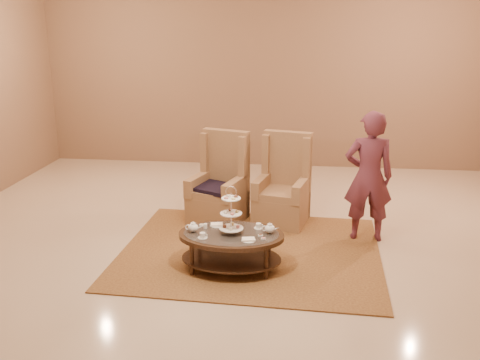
# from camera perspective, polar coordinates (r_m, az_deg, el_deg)

# --- Properties ---
(ground) EXTENTS (8.00, 8.00, 0.00)m
(ground) POSITION_cam_1_polar(r_m,az_deg,el_deg) (6.23, -0.08, -7.88)
(ground) COLOR beige
(ground) RESTS_ON ground
(ceiling) EXTENTS (8.00, 8.00, 0.02)m
(ceiling) POSITION_cam_1_polar(r_m,az_deg,el_deg) (6.23, -0.08, -7.88)
(ceiling) COLOR silver
(ceiling) RESTS_ON ground
(wall_back) EXTENTS (8.00, 0.04, 3.50)m
(wall_back) POSITION_cam_1_polar(r_m,az_deg,el_deg) (9.68, 2.73, 11.71)
(wall_back) COLOR #88644A
(wall_back) RESTS_ON ground
(rug) EXTENTS (3.06, 2.58, 0.02)m
(rug) POSITION_cam_1_polar(r_m,az_deg,el_deg) (6.28, 1.12, -7.59)
(rug) COLOR olive
(rug) RESTS_ON ground
(tea_table) EXTENTS (1.13, 0.78, 0.94)m
(tea_table) POSITION_cam_1_polar(r_m,az_deg,el_deg) (5.73, -0.94, -6.40)
(tea_table) COLOR black
(tea_table) RESTS_ON ground
(armchair_left) EXTENTS (0.82, 0.83, 1.20)m
(armchair_left) POSITION_cam_1_polar(r_m,az_deg,el_deg) (7.10, -2.12, -1.22)
(armchair_left) COLOR #996E48
(armchair_left) RESTS_ON ground
(armchair_right) EXTENTS (0.77, 0.79, 1.19)m
(armchair_right) POSITION_cam_1_polar(r_m,az_deg,el_deg) (7.08, 4.63, -1.38)
(armchair_right) COLOR #996E48
(armchair_right) RESTS_ON ground
(person) EXTENTS (0.59, 0.40, 1.59)m
(person) POSITION_cam_1_polar(r_m,az_deg,el_deg) (6.56, 13.56, 0.34)
(person) COLOR #5D2736
(person) RESTS_ON ground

